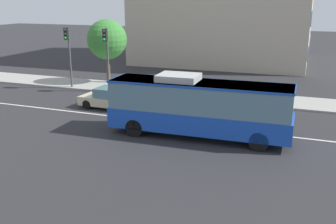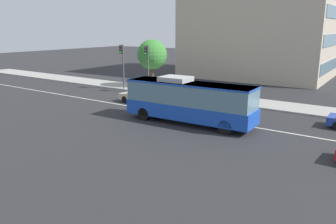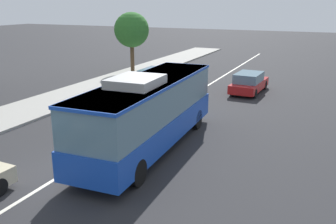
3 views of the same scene
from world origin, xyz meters
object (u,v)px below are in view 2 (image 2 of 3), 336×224
sedan_beige (143,96)px  street_tree_kerbside_left (152,55)px  transit_bus (189,100)px  traffic_light_near_corner (122,59)px  traffic_light_mid_block (147,61)px

sedan_beige → street_tree_kerbside_left: 9.18m
sedan_beige → transit_bus: bearing=156.0°
transit_bus → traffic_light_near_corner: 15.87m
sedan_beige → traffic_light_mid_block: traffic_light_mid_block is taller
traffic_light_near_corner → traffic_light_mid_block: 3.60m
sedan_beige → traffic_light_near_corner: size_ratio=0.88×
traffic_light_near_corner → street_tree_kerbside_left: bearing=150.2°
street_tree_kerbside_left → traffic_light_near_corner: bearing=-122.4°
transit_bus → sedan_beige: bearing=152.1°
transit_bus → street_tree_kerbside_left: (-11.75, 10.90, 2.13)m
street_tree_kerbside_left → traffic_light_mid_block: bearing=-61.6°
traffic_light_mid_block → street_tree_kerbside_left: (-1.65, 3.05, 0.38)m
transit_bus → street_tree_kerbside_left: bearing=135.0°
transit_bus → sedan_beige: transit_bus is taller
traffic_light_near_corner → street_tree_kerbside_left: size_ratio=0.91×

